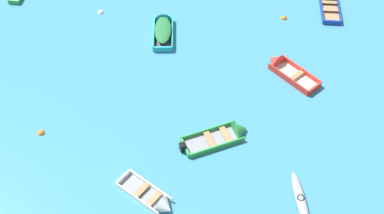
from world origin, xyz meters
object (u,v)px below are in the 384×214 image
rowboat_green_near_left (229,134)px  kayak_grey_midfield_right (300,199)px  rowboat_red_outer_left (283,67)px  rowboat_turquoise_back_row_center (163,27)px  rowboat_white_near_camera (156,201)px  mooring_buoy_midfield (41,133)px  mooring_buoy_central (101,13)px  mooring_buoy_trailing (284,18)px  rowboat_deep_blue_distant_center (329,1)px

rowboat_green_near_left → kayak_grey_midfield_right: bearing=-43.9°
rowboat_red_outer_left → kayak_grey_midfield_right: bearing=-84.7°
rowboat_turquoise_back_row_center → rowboat_white_near_camera: 15.00m
mooring_buoy_midfield → mooring_buoy_central: (0.83, 12.32, 0.00)m
rowboat_turquoise_back_row_center → mooring_buoy_midfield: (-6.10, -10.78, -0.36)m
rowboat_turquoise_back_row_center → mooring_buoy_central: bearing=163.7°
rowboat_red_outer_left → mooring_buoy_trailing: 5.74m
mooring_buoy_midfield → mooring_buoy_central: mooring_buoy_central is taller
kayak_grey_midfield_right → mooring_buoy_central: bearing=135.0°
mooring_buoy_central → mooring_buoy_trailing: bearing=3.9°
mooring_buoy_trailing → rowboat_green_near_left: bearing=-105.9°
mooring_buoy_central → rowboat_green_near_left: bearing=-45.5°
rowboat_red_outer_left → mooring_buoy_central: (-14.29, 4.74, -0.22)m
rowboat_deep_blue_distant_center → mooring_buoy_trailing: bearing=-146.1°
mooring_buoy_central → rowboat_red_outer_left: bearing=-18.4°
rowboat_deep_blue_distant_center → kayak_grey_midfield_right: rowboat_deep_blue_distant_center is taller
rowboat_red_outer_left → mooring_buoy_midfield: (-15.11, -7.58, -0.22)m
rowboat_green_near_left → rowboat_white_near_camera: (-3.72, -5.29, -0.00)m
rowboat_turquoise_back_row_center → kayak_grey_midfield_right: (10.00, -13.75, -0.20)m
kayak_grey_midfield_right → rowboat_red_outer_left: bearing=95.3°
mooring_buoy_central → rowboat_deep_blue_distant_center: bearing=10.7°
rowboat_turquoise_back_row_center → mooring_buoy_midfield: 12.39m
rowboat_deep_blue_distant_center → rowboat_turquoise_back_row_center: bearing=-158.8°
rowboat_green_near_left → mooring_buoy_trailing: 12.60m
rowboat_deep_blue_distant_center → mooring_buoy_midfield: bearing=-140.1°
rowboat_deep_blue_distant_center → kayak_grey_midfield_right: (-2.68, -18.67, -0.02)m
rowboat_deep_blue_distant_center → rowboat_white_near_camera: size_ratio=1.06×
mooring_buoy_midfield → rowboat_white_near_camera: bearing=-27.0°
rowboat_red_outer_left → rowboat_green_near_left: rowboat_red_outer_left is taller
rowboat_turquoise_back_row_center → mooring_buoy_central: 5.50m
mooring_buoy_trailing → mooring_buoy_midfield: size_ratio=1.05×
rowboat_deep_blue_distant_center → mooring_buoy_trailing: 4.29m
rowboat_red_outer_left → rowboat_deep_blue_distant_center: rowboat_red_outer_left is taller
mooring_buoy_midfield → rowboat_red_outer_left: bearing=26.6°
rowboat_red_outer_left → rowboat_turquoise_back_row_center: rowboat_turquoise_back_row_center is taller
rowboat_green_near_left → mooring_buoy_trailing: bearing=74.1°
rowboat_red_outer_left → rowboat_deep_blue_distant_center: size_ratio=1.01×
kayak_grey_midfield_right → mooring_buoy_midfield: kayak_grey_midfield_right is taller
kayak_grey_midfield_right → rowboat_turquoise_back_row_center: bearing=126.0°
rowboat_red_outer_left → mooring_buoy_midfield: rowboat_red_outer_left is taller
kayak_grey_midfield_right → mooring_buoy_central: 21.61m
rowboat_red_outer_left → rowboat_green_near_left: bearing=-117.7°
rowboat_green_near_left → mooring_buoy_midfield: 11.82m
mooring_buoy_trailing → mooring_buoy_midfield: bearing=-138.8°
rowboat_turquoise_back_row_center → mooring_buoy_trailing: (9.12, 2.53, -0.36)m
rowboat_turquoise_back_row_center → mooring_buoy_trailing: 9.47m
rowboat_deep_blue_distant_center → mooring_buoy_midfield: rowboat_deep_blue_distant_center is taller
rowboat_red_outer_left → mooring_buoy_central: 15.06m
mooring_buoy_trailing → mooring_buoy_central: (-14.39, -0.99, 0.00)m
rowboat_white_near_camera → mooring_buoy_trailing: (7.17, 17.40, -0.18)m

